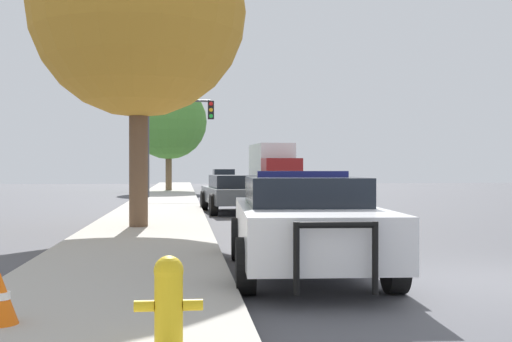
# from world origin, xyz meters

# --- Properties ---
(ground_plane) EXTENTS (110.00, 110.00, 0.00)m
(ground_plane) POSITION_xyz_m (0.00, 0.00, 0.00)
(ground_plane) COLOR #4F4F54
(sidewalk_left) EXTENTS (3.00, 110.00, 0.13)m
(sidewalk_left) POSITION_xyz_m (-5.10, 0.00, 0.07)
(sidewalk_left) COLOR #ADA89E
(sidewalk_left) RESTS_ON ground_plane
(police_car) EXTENTS (2.30, 5.06, 1.51)m
(police_car) POSITION_xyz_m (-2.47, 1.03, 0.77)
(police_car) COLOR white
(police_car) RESTS_ON ground_plane
(fire_hydrant) EXTENTS (0.53, 0.23, 0.75)m
(fire_hydrant) POSITION_xyz_m (-4.35, -3.26, 0.53)
(fire_hydrant) COLOR gold
(fire_hydrant) RESTS_ON sidewalk_left
(traffic_light) EXTENTS (3.31, 0.35, 4.88)m
(traffic_light) POSITION_xyz_m (-4.67, 23.44, 3.57)
(traffic_light) COLOR #424247
(traffic_light) RESTS_ON sidewalk_left
(car_background_midblock) EXTENTS (2.31, 4.79, 1.31)m
(car_background_midblock) POSITION_xyz_m (-2.48, 13.96, 0.71)
(car_background_midblock) COLOR #474C51
(car_background_midblock) RESTS_ON ground_plane
(car_background_distant) EXTENTS (2.07, 4.49, 1.46)m
(car_background_distant) POSITION_xyz_m (-1.18, 41.59, 0.77)
(car_background_distant) COLOR #333856
(car_background_distant) RESTS_ON ground_plane
(box_truck) EXTENTS (2.79, 6.96, 3.15)m
(box_truck) POSITION_xyz_m (1.65, 33.81, 1.69)
(box_truck) COLOR maroon
(box_truck) RESTS_ON ground_plane
(tree_sidewalk_near) EXTENTS (5.26, 5.26, 7.92)m
(tree_sidewalk_near) POSITION_xyz_m (-5.33, 7.56, 5.40)
(tree_sidewalk_near) COLOR brown
(tree_sidewalk_near) RESTS_ON sidewalk_left
(tree_sidewalk_far) EXTENTS (4.86, 4.86, 6.84)m
(tree_sidewalk_far) POSITION_xyz_m (-5.20, 33.05, 4.53)
(tree_sidewalk_far) COLOR brown
(tree_sidewalk_far) RESTS_ON sidewalk_left
(traffic_cone) EXTENTS (0.33, 0.33, 0.47)m
(traffic_cone) POSITION_xyz_m (-5.90, -2.19, 0.37)
(traffic_cone) COLOR orange
(traffic_cone) RESTS_ON sidewalk_left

